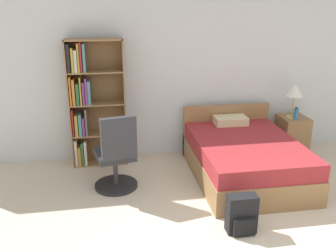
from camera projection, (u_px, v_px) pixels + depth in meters
wall_back at (195, 74)px, 5.86m from camera, size 9.00×0.06×2.60m
bookshelf at (89, 102)px, 5.48m from camera, size 0.81×0.30×1.89m
bed at (244, 157)px, 5.29m from camera, size 1.39×1.92×0.82m
office_chair at (116, 157)px, 4.84m from camera, size 0.57×0.65×1.07m
nightstand at (292, 135)px, 6.10m from camera, size 0.42×0.49×0.61m
table_lamp at (295, 92)px, 5.83m from camera, size 0.28×0.28×0.54m
water_bottle at (296, 114)px, 5.86m from camera, size 0.07×0.07×0.19m
backpack_black at (242, 215)px, 4.04m from camera, size 0.32×0.22×0.43m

